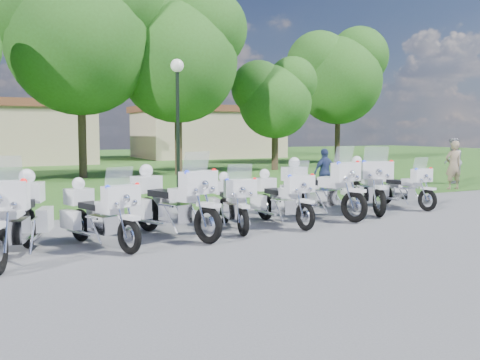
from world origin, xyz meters
name	(u,v)px	position (x,y,z in m)	size (l,w,h in m)	color
ground	(282,225)	(0.00, 0.00, 0.00)	(100.00, 100.00, 0.00)	#5D5D62
grass_lawn	(76,163)	(0.00, 27.00, 0.00)	(100.00, 48.00, 0.01)	#345A1C
motorcycle_0	(16,215)	(-5.58, -0.70, 0.74)	(1.37, 2.54, 1.76)	black
motorcycle_1	(99,212)	(-4.15, -0.38, 0.63)	(1.22, 2.15, 1.51)	black
motorcycle_2	(171,200)	(-2.65, -0.05, 0.73)	(1.41, 2.48, 1.74)	black
motorcycle_3	(232,201)	(-1.18, 0.16, 0.61)	(0.96, 2.15, 1.45)	black
motorcycle_4	(281,197)	(0.07, 0.16, 0.62)	(0.80, 2.22, 1.49)	black
motorcycle_5	(318,187)	(1.44, 0.66, 0.74)	(1.27, 2.59, 1.77)	black
motorcycle_6	(366,184)	(3.16, 0.93, 0.73)	(1.44, 2.47, 1.74)	black
motorcycle_7	(402,186)	(4.50, 1.00, 0.60)	(0.81, 2.13, 1.43)	black
lamp_post	(177,93)	(0.02, 6.83, 3.38)	(0.44, 0.44, 4.52)	black
tree_1	(78,29)	(-1.79, 14.66, 6.67)	(7.55, 6.45, 10.07)	#38281C
tree_2	(176,51)	(2.71, 14.37, 5.94)	(6.74, 5.75, 8.98)	#38281C
tree_3	(274,95)	(8.53, 15.01, 4.07)	(4.62, 3.94, 6.16)	#38281C
tree_4	(337,72)	(16.22, 19.70, 6.11)	(6.92, 5.91, 9.23)	#38281C
building_east	(208,132)	(11.00, 30.00, 2.07)	(11.44, 7.28, 4.10)	#C5AD8E
bystander_a	(453,165)	(9.43, 3.61, 0.88)	(0.64, 0.42, 1.76)	gray
bystander_b	(453,161)	(11.14, 5.16, 0.92)	(0.89, 0.70, 1.84)	gray
bystander_c	(325,172)	(4.11, 4.10, 0.78)	(0.91, 0.38, 1.55)	navy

